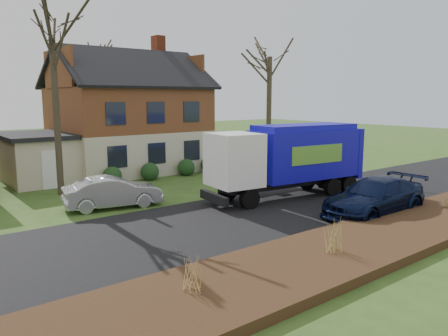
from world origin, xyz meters
TOP-DOWN VIEW (x-y plane):
  - ground at (0.00, 0.00)m, footprint 120.00×120.00m
  - road at (0.00, 0.00)m, footprint 80.00×7.00m
  - mulch_verge at (0.00, -5.30)m, footprint 80.00×3.50m
  - main_house at (1.49, 13.91)m, footprint 12.95×8.95m
  - garbage_truck at (4.49, 1.38)m, footprint 8.58×3.21m
  - silver_sedan at (-3.31, 4.81)m, footprint 4.51×2.32m
  - navy_wagon at (4.89, -3.13)m, footprint 5.34×2.20m
  - tree_front_west at (-4.32, 8.94)m, footprint 3.63×3.63m
  - tree_front_east at (10.25, 8.94)m, footprint 3.95×3.95m
  - tree_back at (2.46, 20.78)m, footprint 3.27×3.27m
  - grass_clump_west at (-5.61, -5.05)m, footprint 0.35×0.29m
  - grass_clump_mid at (-0.78, -5.41)m, footprint 0.38×0.31m

SIDE VIEW (x-z plane):
  - ground at x=0.00m, z-range 0.00..0.00m
  - road at x=0.00m, z-range 0.00..0.02m
  - mulch_verge at x=0.00m, z-range 0.00..0.30m
  - silver_sedan at x=-3.31m, z-range 0.00..1.41m
  - grass_clump_west at x=-5.61m, z-range 0.30..1.23m
  - navy_wagon at x=4.89m, z-range 0.00..1.55m
  - grass_clump_mid at x=-0.78m, z-range 0.30..1.36m
  - garbage_truck at x=4.49m, z-range 0.27..3.87m
  - main_house at x=1.49m, z-range -0.60..8.66m
  - tree_back at x=2.46m, z-range 3.46..13.82m
  - tree_front_west at x=-4.32m, z-range 3.50..14.30m
  - tree_front_east at x=10.25m, z-range 3.43..14.40m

